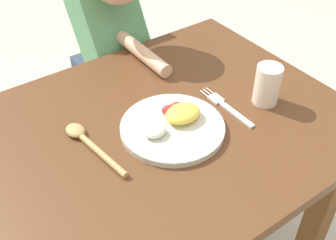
{
  "coord_description": "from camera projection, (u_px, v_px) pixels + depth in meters",
  "views": [
    {
      "loc": [
        -0.39,
        -0.64,
        1.34
      ],
      "look_at": [
        0.06,
        -0.01,
        0.69
      ],
      "focal_mm": 44.61,
      "sensor_mm": 36.0,
      "label": 1
    }
  ],
  "objects": [
    {
      "name": "dining_table",
      "position": [
        146.0,
        165.0,
        1.08
      ],
      "size": [
        1.04,
        0.74,
        0.67
      ],
      "color": "#58341D",
      "rests_on": "ground_plane"
    },
    {
      "name": "drinking_cup",
      "position": [
        267.0,
        85.0,
        1.07
      ],
      "size": [
        0.07,
        0.07,
        0.11
      ],
      "primitive_type": "cylinder",
      "color": "beige",
      "rests_on": "dining_table"
    },
    {
      "name": "plate",
      "position": [
        173.0,
        125.0,
        1.01
      ],
      "size": [
        0.26,
        0.26,
        0.05
      ],
      "color": "beige",
      "rests_on": "dining_table"
    },
    {
      "name": "fork",
      "position": [
        227.0,
        107.0,
        1.08
      ],
      "size": [
        0.03,
        0.19,
        0.01
      ],
      "rotation": [
        0.0,
        0.0,
        1.57
      ],
      "color": "silver",
      "rests_on": "dining_table"
    },
    {
      "name": "spoon",
      "position": [
        88.0,
        141.0,
        0.97
      ],
      "size": [
        0.06,
        0.22,
        0.02
      ],
      "rotation": [
        0.0,
        0.0,
        1.7
      ],
      "color": "tan",
      "rests_on": "dining_table"
    },
    {
      "name": "person",
      "position": [
        112.0,
        66.0,
        1.49
      ],
      "size": [
        0.2,
        0.47,
        0.97
      ],
      "rotation": [
        0.0,
        0.0,
        3.14
      ],
      "color": "#354458",
      "rests_on": "ground_plane"
    }
  ]
}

